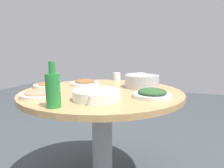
# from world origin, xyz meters

# --- Properties ---
(round_dining_table) EXTENTS (1.12, 1.12, 0.75)m
(round_dining_table) POSITION_xyz_m (0.00, 0.00, 0.58)
(round_dining_table) COLOR #99999E
(round_dining_table) RESTS_ON ground
(rice_bowl) EXTENTS (0.26, 0.26, 0.10)m
(rice_bowl) POSITION_xyz_m (0.24, 0.23, 0.80)
(rice_bowl) COLOR #B2B5BA
(rice_bowl) RESTS_ON round_dining_table
(soup_bowl) EXTENTS (0.28, 0.31, 0.06)m
(soup_bowl) POSITION_xyz_m (0.07, -0.26, 0.78)
(soup_bowl) COLOR white
(soup_bowl) RESTS_ON round_dining_table
(dish_shrimp) EXTENTS (0.23, 0.23, 0.04)m
(dish_shrimp) POSITION_xyz_m (-0.28, -0.31, 0.77)
(dish_shrimp) COLOR silver
(dish_shrimp) RESTS_ON round_dining_table
(dish_stirfry) EXTENTS (0.23, 0.23, 0.05)m
(dish_stirfry) POSITION_xyz_m (-0.22, 0.18, 0.77)
(dish_stirfry) COLOR silver
(dish_stirfry) RESTS_ON round_dining_table
(dish_tofu_braise) EXTENTS (0.21, 0.21, 0.04)m
(dish_tofu_braise) POSITION_xyz_m (-0.44, -0.02, 0.77)
(dish_tofu_braise) COLOR silver
(dish_tofu_braise) RESTS_ON round_dining_table
(dish_greens) EXTENTS (0.23, 0.23, 0.06)m
(dish_greens) POSITION_xyz_m (0.36, -0.10, 0.78)
(dish_greens) COLOR silver
(dish_greens) RESTS_ON round_dining_table
(green_bottle) EXTENTS (0.07, 0.07, 0.23)m
(green_bottle) POSITION_xyz_m (-0.06, -0.48, 0.84)
(green_bottle) COLOR #2A8838
(green_bottle) RESTS_ON round_dining_table
(tea_cup_near) EXTENTS (0.07, 0.07, 0.07)m
(tea_cup_near) POSITION_xyz_m (-0.05, 0.51, 0.79)
(tea_cup_near) COLOR white
(tea_cup_near) RESTS_ON round_dining_table
(tea_cup_far) EXTENTS (0.08, 0.08, 0.05)m
(tea_cup_far) POSITION_xyz_m (0.15, 0.44, 0.78)
(tea_cup_far) COLOR beige
(tea_cup_far) RESTS_ON round_dining_table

